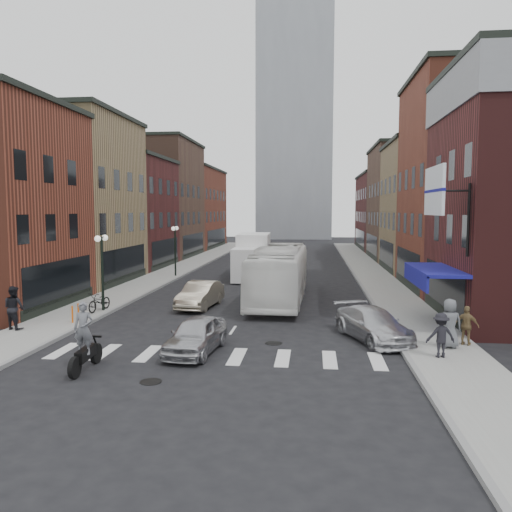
{
  "coord_description": "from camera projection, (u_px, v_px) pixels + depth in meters",
  "views": [
    {
      "loc": [
        3.53,
        -20.85,
        5.41
      ],
      "look_at": [
        0.61,
        4.88,
        3.02
      ],
      "focal_mm": 35.0,
      "sensor_mm": 36.0,
      "label": 1
    }
  ],
  "objects": [
    {
      "name": "bldg_right_far_b",
      "position": [
        397.0,
        212.0,
        67.84
      ],
      "size": [
        10.3,
        16.2,
        10.3
      ],
      "color": "#441918",
      "rests_on": "ground"
    },
    {
      "name": "awning_blue",
      "position": [
        431.0,
        271.0,
        22.75
      ],
      "size": [
        1.8,
        5.0,
        0.78
      ],
      "color": "navy",
      "rests_on": "ground"
    },
    {
      "name": "sidewalk_right",
      "position": [
        371.0,
        273.0,
        42.33
      ],
      "size": [
        3.0,
        74.0,
        0.15
      ],
      "primitive_type": "cube",
      "color": "gray",
      "rests_on": "ground"
    },
    {
      "name": "streetlamp_near",
      "position": [
        102.0,
        258.0,
        26.04
      ],
      "size": [
        0.32,
        1.22,
        4.11
      ],
      "color": "black",
      "rests_on": "ground"
    },
    {
      "name": "bldg_right_far_a",
      "position": [
        419.0,
        203.0,
        53.9
      ],
      "size": [
        10.3,
        12.2,
        12.3
      ],
      "color": "#523529",
      "rests_on": "ground"
    },
    {
      "name": "ped_right_b",
      "position": [
        467.0,
        326.0,
        19.42
      ],
      "size": [
        1.01,
        0.83,
        1.55
      ],
      "primitive_type": "imported",
      "rotation": [
        0.0,
        0.0,
        2.65
      ],
      "color": "olive",
      "rests_on": "sidewalk_right"
    },
    {
      "name": "sedan_left_far",
      "position": [
        200.0,
        295.0,
        27.69
      ],
      "size": [
        1.99,
        4.51,
        1.44
      ],
      "primitive_type": "imported",
      "rotation": [
        0.0,
        0.0,
        -0.11
      ],
      "color": "#B8AB95",
      "rests_on": "ground"
    },
    {
      "name": "bike_rack",
      "position": [
        75.0,
        313.0,
        23.61
      ],
      "size": [
        0.08,
        0.68,
        0.8
      ],
      "color": "#D8590C",
      "rests_on": "sidewalk_left"
    },
    {
      "name": "sedan_left_near",
      "position": [
        196.0,
        335.0,
        18.93
      ],
      "size": [
        2.03,
        4.14,
        1.36
      ],
      "primitive_type": "imported",
      "rotation": [
        0.0,
        0.0,
        -0.11
      ],
      "color": "#B4B4B9",
      "rests_on": "ground"
    },
    {
      "name": "crosswalk_stripes",
      "position": [
        216.0,
        356.0,
        18.55
      ],
      "size": [
        12.0,
        2.2,
        0.01
      ],
      "primitive_type": "cube",
      "color": "silver",
      "rests_on": "ground"
    },
    {
      "name": "ped_right_a",
      "position": [
        441.0,
        335.0,
        17.83
      ],
      "size": [
        1.11,
        0.68,
        1.61
      ],
      "primitive_type": "imported",
      "rotation": [
        0.0,
        0.0,
        3.31
      ],
      "color": "black",
      "rests_on": "sidewalk_right"
    },
    {
      "name": "curb_right",
      "position": [
        353.0,
        274.0,
        42.5
      ],
      "size": [
        0.2,
        74.0,
        0.16
      ],
      "primitive_type": "cube",
      "color": "gray",
      "rests_on": "ground"
    },
    {
      "name": "ground",
      "position": [
        229.0,
        336.0,
        21.52
      ],
      "size": [
        160.0,
        160.0,
        0.0
      ],
      "primitive_type": "plane",
      "color": "black",
      "rests_on": "ground"
    },
    {
      "name": "billboard_sign",
      "position": [
        436.0,
        192.0,
        20.49
      ],
      "size": [
        1.52,
        3.0,
        3.7
      ],
      "color": "black",
      "rests_on": "ground"
    },
    {
      "name": "bldg_left_mid_a",
      "position": [
        58.0,
        200.0,
        36.49
      ],
      "size": [
        10.3,
        10.2,
        12.3
      ],
      "color": "#977F53",
      "rests_on": "ground"
    },
    {
      "name": "bldg_left_mid_b",
      "position": [
        113.0,
        213.0,
        46.48
      ],
      "size": [
        10.3,
        10.2,
        10.3
      ],
      "color": "#441918",
      "rests_on": "ground"
    },
    {
      "name": "curb_left",
      "position": [
        192.0,
        271.0,
        44.07
      ],
      "size": [
        0.2,
        74.0,
        0.16
      ],
      "primitive_type": "cube",
      "color": "gray",
      "rests_on": "ground"
    },
    {
      "name": "ped_right_c",
      "position": [
        450.0,
        323.0,
        19.03
      ],
      "size": [
        0.97,
        0.67,
        1.9
      ],
      "primitive_type": "imported",
      "rotation": [
        0.0,
        0.0,
        3.21
      ],
      "color": "#5B5E63",
      "rests_on": "sidewalk_right"
    },
    {
      "name": "distant_tower",
      "position": [
        295.0,
        108.0,
        96.39
      ],
      "size": [
        14.0,
        14.0,
        50.0
      ],
      "primitive_type": "cube",
      "color": "#9399A0",
      "rests_on": "ground"
    },
    {
      "name": "bldg_left_far_b",
      "position": [
        182.0,
        208.0,
        71.17
      ],
      "size": [
        10.3,
        16.2,
        11.3
      ],
      "color": "brown",
      "rests_on": "ground"
    },
    {
      "name": "streetlamp_far",
      "position": [
        175.0,
        241.0,
        39.89
      ],
      "size": [
        0.32,
        1.22,
        4.11
      ],
      "color": "black",
      "rests_on": "ground"
    },
    {
      "name": "bldg_right_mid_a",
      "position": [
        487.0,
        184.0,
        33.03
      ],
      "size": [
        10.3,
        10.2,
        14.3
      ],
      "color": "brown",
      "rests_on": "ground"
    },
    {
      "name": "ped_left_solo",
      "position": [
        14.0,
        308.0,
        22.02
      ],
      "size": [
        1.05,
        0.79,
        1.93
      ],
      "primitive_type": "imported",
      "rotation": [
        0.0,
        0.0,
        2.84
      ],
      "color": "black",
      "rests_on": "sidewalk_left"
    },
    {
      "name": "parked_bicycle",
      "position": [
        100.0,
        302.0,
        26.06
      ],
      "size": [
        0.96,
        1.96,
        0.99
      ],
      "primitive_type": "imported",
      "rotation": [
        0.0,
        0.0,
        -0.17
      ],
      "color": "black",
      "rests_on": "sidewalk_left"
    },
    {
      "name": "bldg_left_far_a",
      "position": [
        151.0,
        199.0,
        57.22
      ],
      "size": [
        10.3,
        12.2,
        13.3
      ],
      "color": "#523529",
      "rests_on": "ground"
    },
    {
      "name": "bldg_right_mid_b",
      "position": [
        446.0,
        207.0,
        43.06
      ],
      "size": [
        10.3,
        10.2,
        11.3
      ],
      "color": "#977F53",
      "rests_on": "ground"
    },
    {
      "name": "transit_bus",
      "position": [
        280.0,
        274.0,
        29.68
      ],
      "size": [
        3.03,
        11.82,
        3.28
      ],
      "primitive_type": "imported",
      "rotation": [
        0.0,
        0.0,
        -0.02
      ],
      "color": "white",
      "rests_on": "ground"
    },
    {
      "name": "curb_car",
      "position": [
        373.0,
        324.0,
        20.78
      ],
      "size": [
        3.43,
        4.93,
        1.33
      ],
      "primitive_type": "imported",
      "rotation": [
        0.0,
        0.0,
        0.38
      ],
      "color": "silver",
      "rests_on": "ground"
    },
    {
      "name": "motorcycle_rider",
      "position": [
        84.0,
        339.0,
        16.7
      ],
      "size": [
        0.68,
        2.32,
        2.37
      ],
      "rotation": [
        0.0,
        0.0,
        0.07
      ],
      "color": "black",
      "rests_on": "ground"
    },
    {
      "name": "sidewalk_left",
      "position": [
        176.0,
        270.0,
        44.24
      ],
      "size": [
        3.0,
        74.0,
        0.15
      ],
      "primitive_type": "cube",
      "color": "gray",
      "rests_on": "ground"
    },
    {
      "name": "box_truck",
      "position": [
        252.0,
        256.0,
        39.83
      ],
      "size": [
        2.65,
        8.1,
        3.49
      ],
      "rotation": [
        0.0,
        0.0,
        0.04
      ],
      "color": "white",
      "rests_on": "ground"
    }
  ]
}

